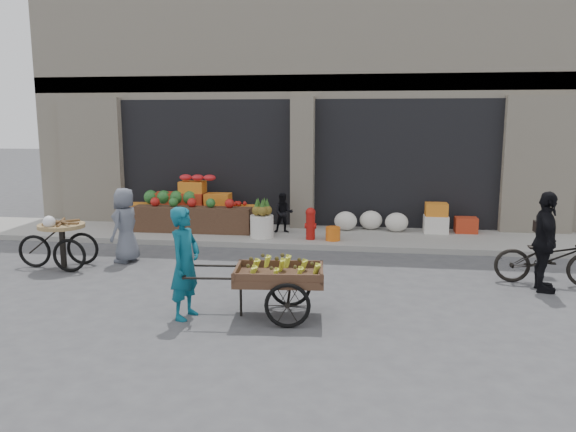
# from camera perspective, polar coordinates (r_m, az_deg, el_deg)

# --- Properties ---
(ground) EXTENTS (80.00, 80.00, 0.00)m
(ground) POSITION_cam_1_polar(r_m,az_deg,el_deg) (9.11, -2.25, -7.73)
(ground) COLOR #424244
(ground) RESTS_ON ground
(sidewalk) EXTENTS (18.00, 2.20, 0.12)m
(sidewalk) POSITION_cam_1_polar(r_m,az_deg,el_deg) (13.02, 1.00, -2.08)
(sidewalk) COLOR gray
(sidewalk) RESTS_ON ground
(building) EXTENTS (14.00, 6.45, 7.00)m
(building) POSITION_cam_1_polar(r_m,az_deg,el_deg) (16.66, 2.77, 11.97)
(building) COLOR beige
(building) RESTS_ON ground
(fruit_display) EXTENTS (3.10, 1.12, 1.24)m
(fruit_display) POSITION_cam_1_polar(r_m,az_deg,el_deg) (13.70, -9.20, 1.00)
(fruit_display) COLOR #B63319
(fruit_display) RESTS_ON sidewalk
(pineapple_bin) EXTENTS (0.52, 0.52, 0.50)m
(pineapple_bin) POSITION_cam_1_polar(r_m,az_deg,el_deg) (12.59, -2.67, -1.06)
(pineapple_bin) COLOR silver
(pineapple_bin) RESTS_ON sidewalk
(fire_hydrant) EXTENTS (0.22, 0.22, 0.71)m
(fire_hydrant) POSITION_cam_1_polar(r_m,az_deg,el_deg) (12.36, 2.30, -0.63)
(fire_hydrant) COLOR #A5140F
(fire_hydrant) RESTS_ON sidewalk
(orange_bucket) EXTENTS (0.32, 0.32, 0.30)m
(orange_bucket) POSITION_cam_1_polar(r_m,az_deg,el_deg) (12.31, 4.59, -1.80)
(orange_bucket) COLOR orange
(orange_bucket) RESTS_ON sidewalk
(right_bay_goods) EXTENTS (3.35, 0.60, 0.70)m
(right_bay_goods) POSITION_cam_1_polar(r_m,az_deg,el_deg) (13.48, 12.43, -0.39)
(right_bay_goods) COLOR silver
(right_bay_goods) RESTS_ON sidewalk
(seated_person) EXTENTS (0.51, 0.43, 0.93)m
(seated_person) POSITION_cam_1_polar(r_m,az_deg,el_deg) (13.06, -0.46, 0.31)
(seated_person) COLOR black
(seated_person) RESTS_ON sidewalk
(banana_cart) EXTENTS (2.16, 1.04, 0.87)m
(banana_cart) POSITION_cam_1_polar(r_m,az_deg,el_deg) (7.84, -1.24, -5.78)
(banana_cart) COLOR #533524
(banana_cart) RESTS_ON ground
(vendor_woman) EXTENTS (0.49, 0.64, 1.57)m
(vendor_woman) POSITION_cam_1_polar(r_m,az_deg,el_deg) (7.90, -10.42, -4.72)
(vendor_woman) COLOR #0D5468
(vendor_woman) RESTS_ON ground
(tricycle_cart) EXTENTS (1.44, 0.90, 0.95)m
(tricycle_cart) POSITION_cam_1_polar(r_m,az_deg,el_deg) (11.21, -21.99, -2.11)
(tricycle_cart) COLOR #9E7F51
(tricycle_cart) RESTS_ON ground
(vendor_grey) EXTENTS (0.58, 0.78, 1.45)m
(vendor_grey) POSITION_cam_1_polar(r_m,az_deg,el_deg) (11.28, -16.21, -0.89)
(vendor_grey) COLOR slate
(vendor_grey) RESTS_ON ground
(bicycle) EXTENTS (1.77, 0.79, 0.90)m
(bicycle) POSITION_cam_1_polar(r_m,az_deg,el_deg) (10.36, 24.96, -3.91)
(bicycle) COLOR black
(bicycle) RESTS_ON ground
(cyclist) EXTENTS (0.50, 0.99, 1.62)m
(cyclist) POSITION_cam_1_polar(r_m,az_deg,el_deg) (9.85, 24.66, -2.41)
(cyclist) COLOR black
(cyclist) RESTS_ON ground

